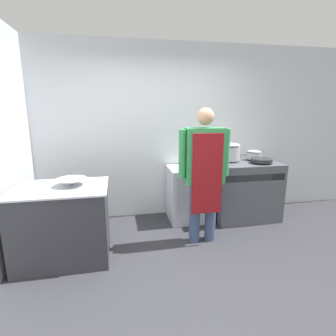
% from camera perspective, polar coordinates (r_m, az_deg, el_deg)
% --- Properties ---
extents(ground_plane, '(14.00, 14.00, 0.00)m').
position_cam_1_polar(ground_plane, '(3.00, 3.54, -22.23)').
color(ground_plane, '#2D2D33').
extents(wall_back, '(8.00, 0.05, 2.70)m').
position_cam_1_polar(wall_back, '(4.16, -2.25, 7.77)').
color(wall_back, silver).
rests_on(wall_back, ground_plane).
extents(wall_left, '(0.05, 8.00, 2.70)m').
position_cam_1_polar(wall_left, '(3.61, -31.34, 5.07)').
color(wall_left, silver).
rests_on(wall_left, ground_plane).
extents(prep_counter, '(1.04, 0.75, 0.87)m').
position_cam_1_polar(prep_counter, '(3.30, -21.90, -11.11)').
color(prep_counter, '#2D2D33').
rests_on(prep_counter, ground_plane).
extents(stove, '(1.01, 0.70, 0.93)m').
position_cam_1_polar(stove, '(4.34, 16.12, -4.59)').
color(stove, '#4C4F56').
rests_on(stove, ground_plane).
extents(fridge_unit, '(0.67, 0.57, 0.83)m').
position_cam_1_polar(fridge_unit, '(4.13, 4.81, -5.56)').
color(fridge_unit, silver).
rests_on(fridge_unit, ground_plane).
extents(person_cook, '(0.66, 0.24, 1.73)m').
position_cam_1_polar(person_cook, '(3.31, 7.90, -0.04)').
color(person_cook, '#38476B').
rests_on(person_cook, ground_plane).
extents(mixing_bowl, '(0.35, 0.35, 0.08)m').
position_cam_1_polar(mixing_bowl, '(3.16, -20.26, -2.90)').
color(mixing_bowl, '#B2B5BC').
rests_on(mixing_bowl, prep_counter).
extents(stock_pot, '(0.34, 0.34, 0.27)m').
position_cam_1_polar(stock_pot, '(4.22, 13.13, 3.55)').
color(stock_pot, '#B2B5BC').
rests_on(stock_pot, stove).
extents(saute_pan, '(0.32, 0.32, 0.05)m').
position_cam_1_polar(saute_pan, '(4.22, 19.72, 1.61)').
color(saute_pan, '#262628').
rests_on(saute_pan, stove).
extents(sauce_pot, '(0.23, 0.23, 0.14)m').
position_cam_1_polar(sauce_pot, '(4.42, 18.16, 2.81)').
color(sauce_pot, '#B2B5BC').
rests_on(sauce_pot, stove).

